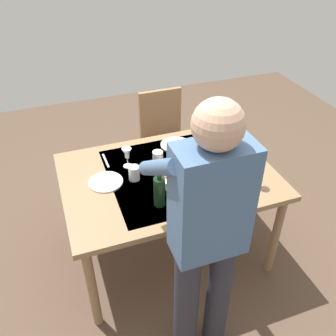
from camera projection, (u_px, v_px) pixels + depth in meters
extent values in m
plane|color=brown|center=(168.00, 249.00, 2.99)|extent=(6.00, 6.00, 0.00)
cube|color=#93704C|center=(168.00, 176.00, 2.56)|extent=(1.45, 1.03, 0.04)
cube|color=#B2B7C1|center=(168.00, 174.00, 2.55)|extent=(0.80, 0.88, 0.00)
cylinder|color=#93704C|center=(220.00, 167.00, 3.30)|extent=(0.06, 0.06, 0.72)
cylinder|color=#93704C|center=(72.00, 199.00, 2.94)|extent=(0.06, 0.06, 0.72)
cylinder|color=#93704C|center=(276.00, 235.00, 2.62)|extent=(0.06, 0.06, 0.72)
cylinder|color=#93704C|center=(92.00, 288.00, 2.26)|extent=(0.06, 0.06, 0.72)
cube|color=brown|center=(167.00, 145.00, 3.42)|extent=(0.40, 0.40, 0.04)
cube|color=#93704C|center=(160.00, 113.00, 3.42)|extent=(0.40, 0.04, 0.45)
cylinder|color=#93704C|center=(177.00, 152.00, 3.73)|extent=(0.04, 0.04, 0.43)
cylinder|color=#93704C|center=(145.00, 159.00, 3.64)|extent=(0.04, 0.04, 0.43)
cylinder|color=#93704C|center=(190.00, 171.00, 3.47)|extent=(0.04, 0.04, 0.43)
cylinder|color=#93704C|center=(156.00, 178.00, 3.38)|extent=(0.04, 0.04, 0.43)
cylinder|color=#2D2D38|center=(186.00, 305.00, 2.08)|extent=(0.14, 0.14, 0.88)
cylinder|color=#2D2D38|center=(218.00, 295.00, 2.13)|extent=(0.14, 0.14, 0.88)
cube|color=#47668E|center=(211.00, 202.00, 1.67)|extent=(0.36, 0.20, 0.60)
sphere|color=tan|center=(218.00, 125.00, 1.44)|extent=(0.22, 0.22, 0.22)
cylinder|color=#47668E|center=(159.00, 167.00, 1.76)|extent=(0.08, 0.52, 0.40)
cylinder|color=#47668E|center=(223.00, 154.00, 1.85)|extent=(0.08, 0.52, 0.40)
cylinder|color=black|center=(159.00, 192.00, 2.23)|extent=(0.07, 0.07, 0.20)
cylinder|color=black|center=(159.00, 173.00, 2.15)|extent=(0.03, 0.03, 0.08)
cylinder|color=black|center=(159.00, 167.00, 2.12)|extent=(0.03, 0.03, 0.02)
cylinder|color=white|center=(128.00, 166.00, 2.61)|extent=(0.06, 0.06, 0.01)
cylinder|color=white|center=(128.00, 162.00, 2.59)|extent=(0.01, 0.01, 0.07)
cone|color=white|center=(127.00, 153.00, 2.55)|extent=(0.07, 0.07, 0.07)
cylinder|color=beige|center=(127.00, 156.00, 2.56)|extent=(0.03, 0.03, 0.03)
cylinder|color=white|center=(255.00, 184.00, 2.45)|extent=(0.06, 0.06, 0.01)
cylinder|color=white|center=(256.00, 179.00, 2.43)|extent=(0.01, 0.01, 0.07)
cone|color=white|center=(257.00, 171.00, 2.38)|extent=(0.07, 0.07, 0.07)
cylinder|color=beige|center=(257.00, 173.00, 2.40)|extent=(0.03, 0.03, 0.03)
cylinder|color=silver|center=(158.00, 157.00, 2.62)|extent=(0.08, 0.08, 0.09)
cylinder|color=silver|center=(134.00, 173.00, 2.47)|extent=(0.07, 0.07, 0.10)
cylinder|color=white|center=(178.00, 175.00, 2.48)|extent=(0.30, 0.30, 0.05)
cylinder|color=#C6562D|center=(178.00, 173.00, 2.47)|extent=(0.22, 0.22, 0.03)
cylinder|color=white|center=(245.00, 160.00, 2.63)|extent=(0.18, 0.18, 0.05)
cylinder|color=#4C843D|center=(245.00, 158.00, 2.62)|extent=(0.13, 0.13, 0.03)
cylinder|color=white|center=(106.00, 182.00, 2.46)|extent=(0.23, 0.23, 0.01)
cylinder|color=white|center=(175.00, 145.00, 2.84)|extent=(0.23, 0.23, 0.01)
cube|color=silver|center=(106.00, 161.00, 2.67)|extent=(0.02, 0.18, 0.00)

